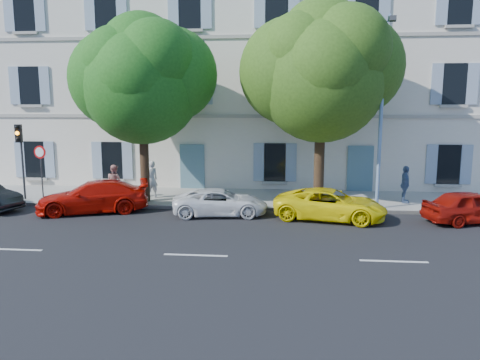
# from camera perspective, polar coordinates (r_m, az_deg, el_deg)

# --- Properties ---
(ground) EXTENTS (90.00, 90.00, 0.00)m
(ground) POSITION_cam_1_polar(r_m,az_deg,el_deg) (18.54, -3.09, -5.24)
(ground) COLOR black
(sidewalk) EXTENTS (36.00, 4.50, 0.15)m
(sidewalk) POSITION_cam_1_polar(r_m,az_deg,el_deg) (22.82, -1.44, -2.26)
(sidewalk) COLOR #A09E96
(sidewalk) RESTS_ON ground
(kerb) EXTENTS (36.00, 0.16, 0.16)m
(kerb) POSITION_cam_1_polar(r_m,az_deg,el_deg) (20.71, -2.16, -3.45)
(kerb) COLOR #9E998E
(kerb) RESTS_ON ground
(building) EXTENTS (28.00, 7.00, 12.00)m
(building) POSITION_cam_1_polar(r_m,az_deg,el_deg) (28.10, -0.05, 12.08)
(building) COLOR silver
(building) RESTS_ON ground
(car_red_coupe) EXTENTS (5.03, 3.29, 1.35)m
(car_red_coupe) POSITION_cam_1_polar(r_m,az_deg,el_deg) (21.14, -17.48, -1.96)
(car_red_coupe) COLOR #B80E05
(car_red_coupe) RESTS_ON ground
(car_white_coupe) EXTENTS (4.16, 2.29, 1.10)m
(car_white_coupe) POSITION_cam_1_polar(r_m,az_deg,el_deg) (19.67, -2.41, -2.73)
(car_white_coupe) COLOR white
(car_white_coupe) RESTS_ON ground
(car_yellow_supercar) EXTENTS (4.81, 2.94, 1.24)m
(car_yellow_supercar) POSITION_cam_1_polar(r_m,az_deg,el_deg) (19.27, 10.93, -2.93)
(car_yellow_supercar) COLOR #FFE80A
(car_yellow_supercar) RESTS_ON ground
(car_red_hatchback) EXTENTS (4.07, 2.51, 1.29)m
(car_red_hatchback) POSITION_cam_1_polar(r_m,az_deg,el_deg) (20.52, 26.40, -2.94)
(car_red_hatchback) COLOR #941009
(car_red_hatchback) RESTS_ON ground
(tree_left) EXTENTS (5.32, 5.32, 8.24)m
(tree_left) POSITION_cam_1_polar(r_m,az_deg,el_deg) (21.81, -11.87, 11.23)
(tree_left) COLOR #3A2819
(tree_left) RESTS_ON sidewalk
(tree_right) EXTENTS (5.65, 5.65, 8.70)m
(tree_right) POSITION_cam_1_polar(r_m,az_deg,el_deg) (21.22, 9.91, 12.10)
(tree_right) COLOR #3A2819
(tree_right) RESTS_ON sidewalk
(traffic_light) EXTENTS (0.30, 0.40, 3.55)m
(traffic_light) POSITION_cam_1_polar(r_m,az_deg,el_deg) (24.11, -25.24, 3.82)
(traffic_light) COLOR #383A3D
(traffic_light) RESTS_ON sidewalk
(road_sign) EXTENTS (0.60, 0.13, 2.59)m
(road_sign) POSITION_cam_1_polar(r_m,az_deg,el_deg) (23.47, -23.14, 2.12)
(road_sign) COLOR #383A3D
(road_sign) RESTS_ON sidewalk
(street_lamp) EXTENTS (0.34, 1.69, 7.88)m
(street_lamp) POSITION_cam_1_polar(r_m,az_deg,el_deg) (20.55, 16.95, 8.80)
(street_lamp) COLOR #7293BF
(street_lamp) RESTS_ON sidewalk
(pedestrian_a) EXTENTS (0.77, 0.76, 1.79)m
(pedestrian_a) POSITION_cam_1_polar(r_m,az_deg,el_deg) (22.86, -10.74, 0.07)
(pedestrian_a) COLOR silver
(pedestrian_a) RESTS_ON sidewalk
(pedestrian_b) EXTENTS (1.00, 0.95, 1.63)m
(pedestrian_b) POSITION_cam_1_polar(r_m,az_deg,el_deg) (23.10, -15.05, -0.19)
(pedestrian_b) COLOR tan
(pedestrian_b) RESTS_ON sidewalk
(pedestrian_c) EXTENTS (0.59, 1.06, 1.71)m
(pedestrian_c) POSITION_cam_1_polar(r_m,az_deg,el_deg) (22.59, 19.49, -0.52)
(pedestrian_c) COLOR slate
(pedestrian_c) RESTS_ON sidewalk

